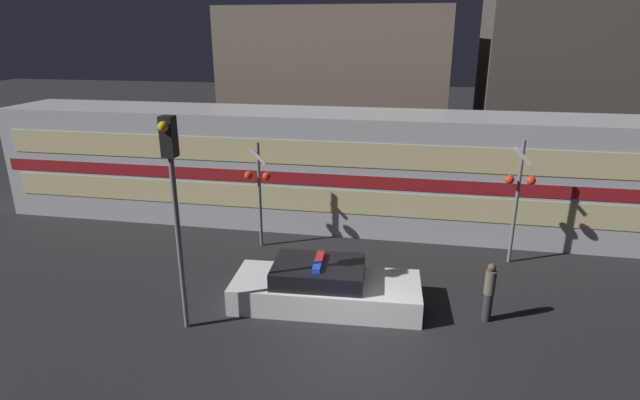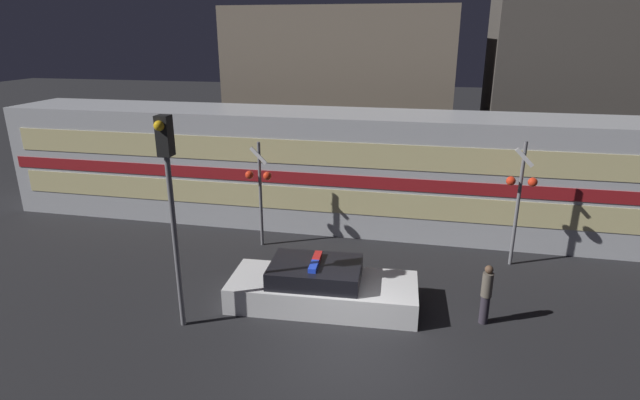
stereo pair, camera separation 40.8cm
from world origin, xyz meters
name	(u,v)px [view 1 (the left image)]	position (x,y,z in m)	size (l,w,h in m)	color
ground_plane	(354,352)	(0.00, 0.00, 0.00)	(120.00, 120.00, 0.00)	black
train	(316,168)	(-2.44, 8.07, 2.10)	(23.97, 3.01, 4.20)	#B7BABF
police_car	(324,288)	(-1.03, 1.97, 0.48)	(5.05, 2.16, 1.29)	silver
pedestrian	(489,292)	(3.14, 1.93, 0.81)	(0.27, 0.27, 1.58)	#2D2833
crossing_signal_near	(518,191)	(4.29, 5.52, 2.38)	(0.89, 0.33, 3.93)	slate
crossing_signal_far	(259,185)	(-3.82, 5.33, 2.19)	(0.89, 0.33, 3.58)	slate
traffic_light_corner	(173,186)	(-4.19, 0.26, 3.66)	(0.30, 0.46, 5.23)	slate
building_left	(336,93)	(-2.81, 15.31, 4.03)	(10.61, 5.21, 8.05)	#726656
building_center	(609,69)	(9.59, 15.48, 5.35)	(10.95, 4.54, 10.70)	#47423D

